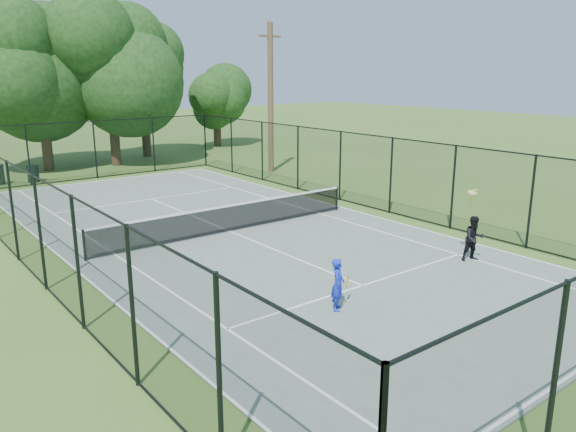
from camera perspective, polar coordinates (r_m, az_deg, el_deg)
ground at (r=19.57m, az=-5.88°, el=-1.75°), size 120.00×120.00×0.00m
tennis_court at (r=19.56m, az=-5.88°, el=-1.66°), size 11.00×24.00×0.06m
tennis_net at (r=19.41m, az=-5.93°, el=-0.11°), size 10.08×0.08×0.95m
fence at (r=19.20m, az=-6.00°, el=2.55°), size 13.10×26.10×3.00m
tree_near_left at (r=34.07m, az=-23.99°, el=13.26°), size 6.74×6.74×8.79m
tree_near_mid at (r=34.59m, az=-17.70°, el=14.14°), size 6.95×6.95×9.09m
tree_near_right at (r=37.86m, az=-14.58°, el=13.63°), size 5.86×5.86×8.09m
tree_far_right at (r=42.23m, az=-7.29°, el=11.45°), size 3.98×3.98×5.26m
trash_bin_right at (r=31.10m, az=-24.47°, el=3.96°), size 0.58×0.58×0.87m
utility_pole at (r=30.96m, az=-1.78°, el=11.90°), size 1.40×0.30×7.93m
player_blue at (r=13.10m, az=5.10°, el=-6.93°), size 0.85×0.52×1.25m
player_black at (r=17.23m, az=18.38°, el=-2.15°), size 0.80×0.85×2.05m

